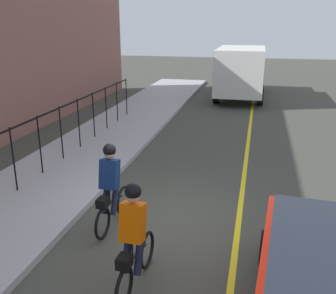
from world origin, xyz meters
name	(u,v)px	position (x,y,z in m)	size (l,w,h in m)	color
ground_plane	(163,220)	(0.00, 0.00, 0.00)	(80.00, 80.00, 0.00)	#3E3E37
lane_line_centre	(238,229)	(0.00, -1.60, 0.00)	(36.00, 0.12, 0.01)	yellow
sidewalk	(23,201)	(0.00, 3.40, 0.07)	(40.00, 3.20, 0.15)	#A29DA2
iron_fence	(26,140)	(1.00, 3.80, 1.26)	(15.52, 0.04, 1.60)	black
cyclist_lead	(111,187)	(-0.52, 0.97, 0.91)	(1.71, 0.38, 1.83)	black
cyclist_follow	(134,238)	(-2.28, -0.09, 0.91)	(1.71, 0.38, 1.83)	black
patrol_sedan	(329,290)	(-2.76, -2.89, 0.82)	(4.52, 2.18, 1.58)	maroon
box_truck_background	(241,70)	(14.75, -0.83, 1.55)	(6.72, 2.55, 2.78)	silver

